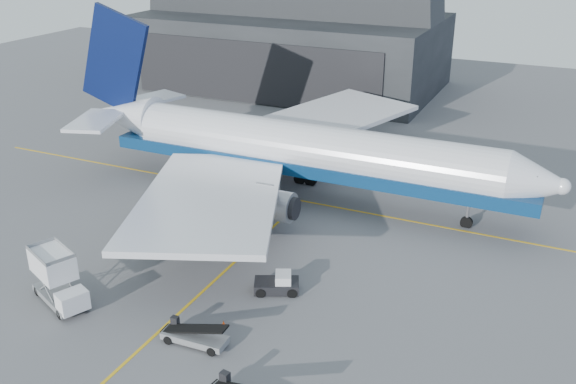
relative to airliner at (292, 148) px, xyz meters
The scene contains 8 objects.
ground 21.63m from the airliner, 85.91° to the right, with size 200.00×200.00×0.00m, color #565659.
taxi_lines 9.89m from the airliner, 79.74° to the right, with size 80.00×42.12×0.02m.
hangar 48.75m from the airliner, 114.98° to the left, with size 50.00×28.30×28.00m.
airliner is the anchor object (origin of this frame).
catering_truck 27.32m from the airliner, 106.26° to the right, with size 6.24×4.35×4.03m.
pushback_tug 19.52m from the airliner, 68.88° to the right, with size 3.97×3.20×1.61m.
belt_loader_a 26.97m from the airliner, 80.22° to the right, with size 4.98×1.92×1.89m.
traffic_cone 24.81m from the airliner, 77.17° to the right, with size 0.38×0.38×0.55m.
Camera 1 is at (24.23, -35.73, 27.08)m, focal length 40.00 mm.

